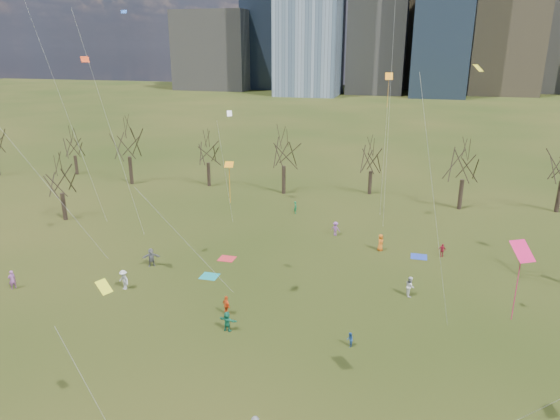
% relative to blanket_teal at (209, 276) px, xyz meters
% --- Properties ---
extents(ground, '(500.00, 500.00, 0.00)m').
position_rel_blanket_teal_xyz_m(ground, '(6.72, -11.80, -0.01)').
color(ground, black).
rests_on(ground, ground).
extents(downtown_skyline, '(212.50, 78.00, 118.00)m').
position_rel_blanket_teal_xyz_m(downtown_skyline, '(4.28, 198.84, 38.99)').
color(downtown_skyline, slate).
rests_on(downtown_skyline, ground).
extents(bare_tree_row, '(113.04, 29.80, 9.50)m').
position_rel_blanket_teal_xyz_m(bare_tree_row, '(6.63, 25.42, 6.10)').
color(bare_tree_row, black).
rests_on(bare_tree_row, ground).
extents(blanket_teal, '(1.60, 1.50, 0.03)m').
position_rel_blanket_teal_xyz_m(blanket_teal, '(0.00, 0.00, 0.00)').
color(blanket_teal, teal).
rests_on(blanket_teal, ground).
extents(blanket_navy, '(1.60, 1.50, 0.03)m').
position_rel_blanket_teal_xyz_m(blanket_navy, '(18.72, 9.72, 0.00)').
color(blanket_navy, '#233CA7').
rests_on(blanket_navy, ground).
extents(blanket_crimson, '(1.60, 1.50, 0.03)m').
position_rel_blanket_teal_xyz_m(blanket_crimson, '(0.12, 4.19, 0.00)').
color(blanket_crimson, red).
rests_on(blanket_crimson, ground).
extents(person_4, '(1.00, 0.90, 1.63)m').
position_rel_blanket_teal_xyz_m(person_4, '(4.02, -6.06, 0.80)').
color(person_4, '#F7591B').
rests_on(person_4, ground).
extents(person_5, '(1.52, 0.70, 1.58)m').
position_rel_blanket_teal_xyz_m(person_5, '(4.91, -8.24, 0.78)').
color(person_5, '#1B7B5A').
rests_on(person_5, ground).
extents(person_7, '(0.64, 0.74, 1.72)m').
position_rel_blanket_teal_xyz_m(person_7, '(-15.71, -6.73, 0.85)').
color(person_7, '#A655AA').
rests_on(person_7, ground).
extents(person_8, '(0.50, 0.59, 1.09)m').
position_rel_blanket_teal_xyz_m(person_8, '(14.03, -7.91, 0.53)').
color(person_8, '#224B93').
rests_on(person_8, ground).
extents(person_9, '(1.33, 1.07, 1.80)m').
position_rel_blanket_teal_xyz_m(person_9, '(-6.22, -4.28, 0.88)').
color(person_9, silver).
rests_on(person_9, ground).
extents(person_10, '(0.84, 0.40, 1.39)m').
position_rel_blanket_teal_xyz_m(person_10, '(20.92, 10.39, 0.68)').
color(person_10, '#AB1830').
rests_on(person_10, ground).
extents(person_11, '(1.76, 1.25, 1.83)m').
position_rel_blanket_teal_xyz_m(person_11, '(-6.30, 0.71, 0.90)').
color(person_11, slate).
rests_on(person_11, ground).
extents(person_12, '(0.82, 1.01, 1.78)m').
position_rel_blanket_teal_xyz_m(person_12, '(14.79, 10.39, 0.88)').
color(person_12, orange).
rests_on(person_12, ground).
extents(person_13, '(0.50, 0.65, 1.59)m').
position_rel_blanket_teal_xyz_m(person_13, '(3.46, 19.84, 0.78)').
color(person_13, '#1B7941').
rests_on(person_13, ground).
extents(person_14, '(0.85, 0.99, 1.77)m').
position_rel_blanket_teal_xyz_m(person_14, '(17.96, 0.98, 0.87)').
color(person_14, silver).
rests_on(person_14, ground).
extents(person_15, '(1.15, 0.82, 1.61)m').
position_rel_blanket_teal_xyz_m(person_15, '(9.59, 13.51, 0.79)').
color(person_15, '#8C4C99').
rests_on(person_15, ground).
extents(kites_airborne, '(55.72, 43.90, 36.43)m').
position_rel_blanket_teal_xyz_m(kites_airborne, '(11.21, 1.92, 13.60)').
color(kites_airborne, orange).
rests_on(kites_airborne, ground).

